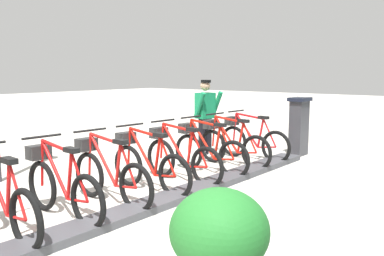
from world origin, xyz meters
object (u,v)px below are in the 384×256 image
(bike_docked_2, at_px, (207,150))
(bike_docked_6, at_px, (60,185))
(payment_kiosk, at_px, (299,125))
(worker_near_rack, at_px, (205,114))
(bike_docked_4, at_px, (147,164))
(bike_docked_3, at_px, (180,156))
(bike_docked_1, at_px, (231,144))
(bike_docked_7, at_px, (0,199))
(planter_bush, at_px, (219,244))
(bike_docked_5, at_px, (108,173))
(bike_docked_0, at_px, (251,139))

(bike_docked_2, height_order, bike_docked_6, same)
(payment_kiosk, bearing_deg, worker_near_rack, 38.57)
(bike_docked_4, distance_m, bike_docked_6, 1.52)
(bike_docked_3, bearing_deg, payment_kiosk, -99.68)
(bike_docked_3, xyz_separation_m, bike_docked_4, (0.00, 0.76, 0.00))
(bike_docked_1, distance_m, bike_docked_6, 3.81)
(bike_docked_7, height_order, planter_bush, bike_docked_7)
(payment_kiosk, xyz_separation_m, bike_docked_5, (0.57, 4.87, -0.24))
(bike_docked_1, bearing_deg, payment_kiosk, -107.36)
(bike_docked_7, height_order, worker_near_rack, worker_near_rack)
(bike_docked_1, distance_m, bike_docked_3, 1.52)
(bike_docked_3, xyz_separation_m, bike_docked_6, (0.00, 2.28, 0.00))
(bike_docked_7, bearing_deg, bike_docked_4, -90.00)
(bike_docked_1, relative_size, bike_docked_4, 1.00)
(bike_docked_6, bearing_deg, bike_docked_4, -90.00)
(worker_near_rack, relative_size, planter_bush, 1.71)
(bike_docked_6, bearing_deg, bike_docked_0, -90.00)
(bike_docked_5, height_order, worker_near_rack, worker_near_rack)
(bike_docked_7, xyz_separation_m, worker_near_rack, (1.04, -5.11, 0.48))
(bike_docked_1, xyz_separation_m, planter_bush, (-2.74, 4.22, 0.11))
(bike_docked_7, relative_size, worker_near_rack, 1.04)
(bike_docked_1, height_order, bike_docked_4, same)
(bike_docked_2, xyz_separation_m, planter_bush, (-2.74, 3.46, 0.11))
(bike_docked_4, bearing_deg, bike_docked_2, -90.00)
(bike_docked_2, xyz_separation_m, bike_docked_3, (0.00, 0.76, 0.00))
(bike_docked_1, relative_size, bike_docked_3, 1.00)
(bike_docked_6, bearing_deg, bike_docked_3, -90.00)
(payment_kiosk, distance_m, bike_docked_2, 2.66)
(bike_docked_2, bearing_deg, bike_docked_3, 90.00)
(payment_kiosk, relative_size, planter_bush, 1.32)
(bike_docked_5, bearing_deg, planter_bush, 156.85)
(bike_docked_3, bearing_deg, planter_bush, 135.51)
(payment_kiosk, xyz_separation_m, bike_docked_0, (0.57, 1.07, -0.24))
(payment_kiosk, height_order, bike_docked_2, payment_kiosk)
(bike_docked_0, distance_m, planter_bush, 5.69)
(bike_docked_6, bearing_deg, bike_docked_7, 90.00)
(bike_docked_4, distance_m, bike_docked_7, 2.28)
(bike_docked_0, distance_m, bike_docked_4, 3.05)
(worker_near_rack, bearing_deg, bike_docked_1, 152.38)
(bike_docked_6, distance_m, bike_docked_7, 0.76)
(bike_docked_7, bearing_deg, bike_docked_3, -90.00)
(bike_docked_2, relative_size, bike_docked_5, 1.00)
(bike_docked_1, relative_size, planter_bush, 1.77)
(bike_docked_5, xyz_separation_m, planter_bush, (-2.74, 1.17, 0.11))
(bike_docked_7, bearing_deg, worker_near_rack, -78.51)
(payment_kiosk, bearing_deg, planter_bush, 109.77)
(bike_docked_0, distance_m, bike_docked_6, 4.57)
(bike_docked_2, bearing_deg, payment_kiosk, -102.45)
(bike_docked_3, height_order, worker_near_rack, worker_near_rack)
(bike_docked_1, bearing_deg, worker_near_rack, -27.62)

